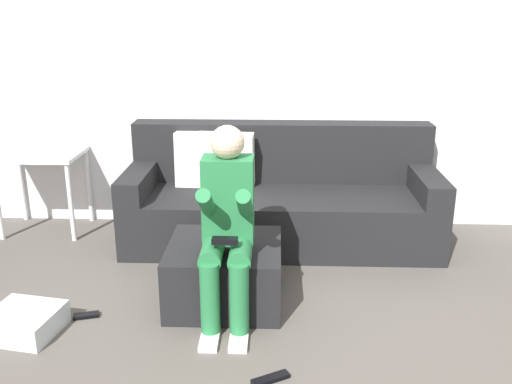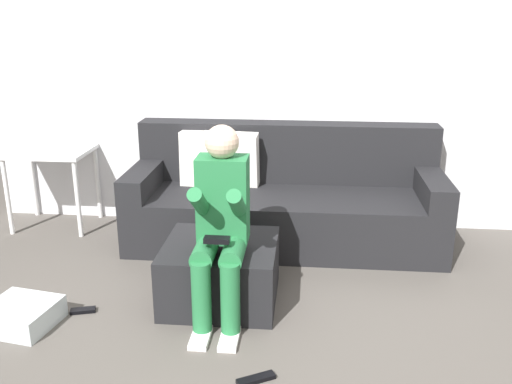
% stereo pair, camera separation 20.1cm
% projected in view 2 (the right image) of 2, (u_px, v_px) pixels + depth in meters
% --- Properties ---
extents(ground_plane, '(6.51, 6.51, 0.00)m').
position_uv_depth(ground_plane, '(277.00, 383.00, 2.72)').
color(ground_plane, '#544F49').
extents(wall_back, '(5.01, 0.10, 2.50)m').
position_uv_depth(wall_back, '(296.00, 71.00, 4.41)').
color(wall_back, silver).
rests_on(wall_back, ground_plane).
extents(couch_sectional, '(2.32, 0.85, 0.87)m').
position_uv_depth(couch_sectional, '(282.00, 199.00, 4.32)').
color(couch_sectional, black).
rests_on(couch_sectional, ground_plane).
extents(ottoman, '(0.68, 0.64, 0.37)m').
position_uv_depth(ottoman, '(221.00, 272.00, 3.44)').
color(ottoman, black).
rests_on(ottoman, ground_plane).
extents(person_seated, '(0.29, 0.58, 1.11)m').
position_uv_depth(person_seated, '(221.00, 220.00, 3.15)').
color(person_seated, '#26723F').
rests_on(person_seated, ground_plane).
extents(storage_bin, '(0.42, 0.41, 0.13)m').
position_uv_depth(storage_bin, '(21.00, 315.00, 3.20)').
color(storage_bin, silver).
rests_on(storage_bin, ground_plane).
extents(side_table, '(0.63, 0.49, 0.64)m').
position_uv_depth(side_table, '(51.00, 161.00, 4.52)').
color(side_table, white).
rests_on(side_table, ground_plane).
extents(remote_near_ottoman, '(0.19, 0.14, 0.02)m').
position_uv_depth(remote_near_ottoman, '(256.00, 379.00, 2.74)').
color(remote_near_ottoman, black).
rests_on(remote_near_ottoman, ground_plane).
extents(remote_by_storage_bin, '(0.15, 0.09, 0.02)m').
position_uv_depth(remote_by_storage_bin, '(83.00, 310.00, 3.35)').
color(remote_by_storage_bin, black).
rests_on(remote_by_storage_bin, ground_plane).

